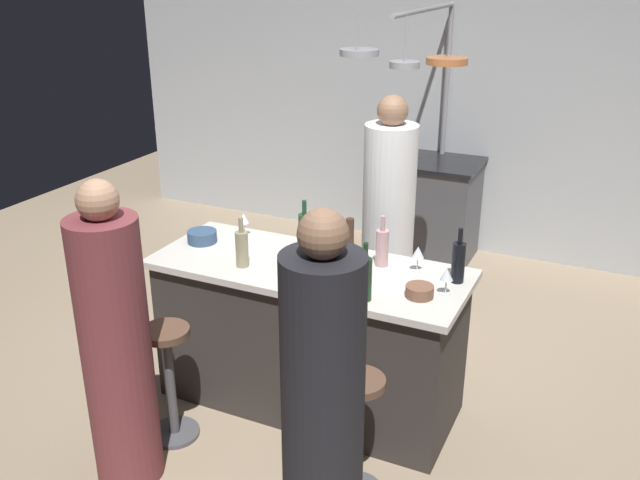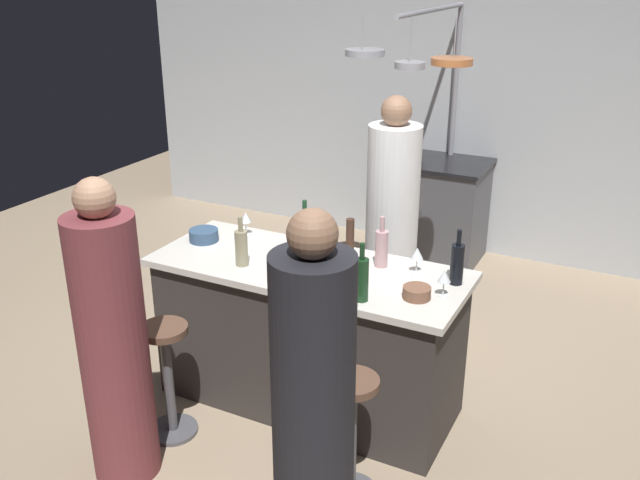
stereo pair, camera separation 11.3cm
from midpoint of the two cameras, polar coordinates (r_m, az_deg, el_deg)
The scene contains 22 objects.
ground_plane at distance 4.36m, azimuth -0.15°, elevation -12.95°, with size 9.00×9.00×0.00m, color gray.
back_wall at distance 6.36m, azimuth 11.79°, elevation 10.73°, with size 6.40×0.16×2.60m, color #B2B7BC.
kitchen_island at distance 4.12m, azimuth -0.16°, elevation -7.78°, with size 1.80×0.72×0.90m.
stove_range at distance 6.21m, azimuth 10.18°, elevation 2.40°, with size 0.80×0.64×0.89m.
chef at distance 4.81m, azimuth 6.54°, elevation 1.00°, with size 0.36×0.36×1.69m.
bar_stool_left at distance 3.97m, azimuth -11.52°, elevation -10.79°, with size 0.28×0.28×0.68m.
guest_left at distance 3.57m, azimuth -15.68°, elevation -8.35°, with size 0.34×0.34×1.60m.
bar_stool_right at distance 3.50m, azimuth 3.52°, elevation -15.47°, with size 0.28×0.28×0.68m.
guest_right at distance 2.97m, azimuth 0.56°, elevation -13.70°, with size 0.35×0.35×1.65m.
overhead_pot_rack at distance 5.33m, azimuth 9.22°, elevation 12.99°, with size 0.93×1.51×2.17m.
pepper_mill at distance 4.05m, azimuth 3.28°, elevation 0.33°, with size 0.05×0.05×0.21m, color #382319.
wine_bottle_rose at distance 3.88m, azimuth 5.89°, elevation -0.63°, with size 0.07×0.07×0.29m.
wine_bottle_dark at distance 3.74m, azimuth 12.00°, elevation -1.87°, with size 0.07×0.07×0.30m.
wine_bottle_green at distance 4.04m, azimuth -0.45°, elevation 0.63°, with size 0.07×0.07×0.32m.
wine_bottle_red at distance 3.49m, azimuth 4.35°, elevation -3.17°, with size 0.07×0.07×0.31m.
wine_bottle_white at distance 3.90m, azimuth -5.62°, elevation -0.59°, with size 0.07×0.07×0.29m.
wine_glass_near_left_guest at distance 3.59m, azimuth 11.01°, elevation -3.01°, with size 0.07×0.07×0.15m.
wine_glass_by_chef at distance 3.83m, azimuth 8.78°, elevation -1.20°, with size 0.07×0.07×0.15m.
wine_glass_near_right_guest at distance 4.33m, azimuth -5.36°, elevation 1.76°, with size 0.07×0.07×0.15m.
mixing_bowl_steel at distance 3.68m, azimuth 1.87°, elevation -3.09°, with size 0.18×0.18×0.08m, color #B7B7BC.
mixing_bowl_blue at distance 4.29m, azimuth -8.75°, elevation 0.38°, with size 0.18×0.18×0.07m, color #334C6B.
mixing_bowl_wooden at distance 3.58m, azimuth 8.82°, elevation -4.27°, with size 0.14×0.14×0.06m, color brown.
Camera 2 is at (1.67, -3.15, 2.51)m, focal length 39.13 mm.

